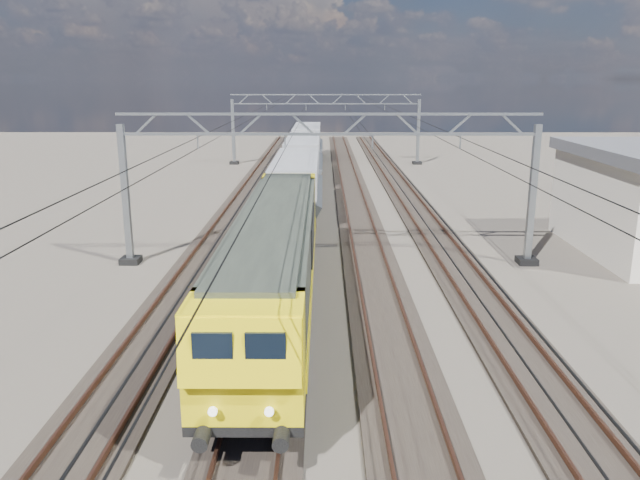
{
  "coord_description": "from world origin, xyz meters",
  "views": [
    {
      "loc": [
        -0.26,
        -24.67,
        8.58
      ],
      "look_at": [
        -0.38,
        -0.77,
        2.4
      ],
      "focal_mm": 35.0,
      "sensor_mm": 36.0,
      "label": 1
    }
  ],
  "objects_px": {
    "locomotive": "(276,254)",
    "hopper_wagon_third": "(307,139)",
    "hopper_wagon_mid": "(303,155)",
    "catenary_gantry_mid": "(329,183)",
    "hopper_wagon_lead": "(296,181)",
    "catenary_gantry_far": "(326,126)"
  },
  "relations": [
    {
      "from": "locomotive",
      "to": "hopper_wagon_third",
      "type": "relative_size",
      "value": 1.62
    },
    {
      "from": "locomotive",
      "to": "hopper_wagon_mid",
      "type": "bearing_deg",
      "value": 90.0
    },
    {
      "from": "hopper_wagon_mid",
      "to": "catenary_gantry_mid",
      "type": "bearing_deg",
      "value": -85.48
    },
    {
      "from": "hopper_wagon_lead",
      "to": "hopper_wagon_third",
      "type": "xyz_separation_m",
      "value": [
        0.0,
        28.4,
        0.0
      ]
    },
    {
      "from": "catenary_gantry_mid",
      "to": "hopper_wagon_mid",
      "type": "xyz_separation_m",
      "value": [
        -2.0,
        25.29,
        -1.67
      ]
    },
    {
      "from": "catenary_gantry_mid",
      "to": "locomotive",
      "type": "height_order",
      "value": "catenary_gantry_mid"
    },
    {
      "from": "hopper_wagon_mid",
      "to": "hopper_wagon_third",
      "type": "distance_m",
      "value": 14.2
    },
    {
      "from": "hopper_wagon_mid",
      "to": "hopper_wagon_third",
      "type": "height_order",
      "value": "same"
    },
    {
      "from": "hopper_wagon_lead",
      "to": "hopper_wagon_third",
      "type": "height_order",
      "value": "same"
    },
    {
      "from": "catenary_gantry_far",
      "to": "locomotive",
      "type": "height_order",
      "value": "catenary_gantry_far"
    },
    {
      "from": "catenary_gantry_mid",
      "to": "catenary_gantry_far",
      "type": "xyz_separation_m",
      "value": [
        0.0,
        36.0,
        0.0
      ]
    },
    {
      "from": "catenary_gantry_mid",
      "to": "hopper_wagon_lead",
      "type": "height_order",
      "value": "catenary_gantry_mid"
    },
    {
      "from": "locomotive",
      "to": "hopper_wagon_third",
      "type": "xyz_separation_m",
      "value": [
        -0.0,
        46.1,
        -0.09
      ]
    },
    {
      "from": "locomotive",
      "to": "hopper_wagon_lead",
      "type": "distance_m",
      "value": 17.7
    },
    {
      "from": "hopper_wagon_mid",
      "to": "hopper_wagon_third",
      "type": "bearing_deg",
      "value": 90.0
    },
    {
      "from": "catenary_gantry_far",
      "to": "hopper_wagon_mid",
      "type": "relative_size",
      "value": 1.53
    },
    {
      "from": "hopper_wagon_lead",
      "to": "hopper_wagon_third",
      "type": "distance_m",
      "value": 28.4
    },
    {
      "from": "locomotive",
      "to": "hopper_wagon_third",
      "type": "bearing_deg",
      "value": 90.0
    },
    {
      "from": "locomotive",
      "to": "hopper_wagon_mid",
      "type": "relative_size",
      "value": 1.62
    },
    {
      "from": "catenary_gantry_far",
      "to": "hopper_wagon_lead",
      "type": "relative_size",
      "value": 1.53
    },
    {
      "from": "hopper_wagon_third",
      "to": "catenary_gantry_mid",
      "type": "bearing_deg",
      "value": -87.1
    },
    {
      "from": "catenary_gantry_mid",
      "to": "hopper_wagon_third",
      "type": "xyz_separation_m",
      "value": [
        -2.0,
        39.49,
        -1.67
      ]
    }
  ]
}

